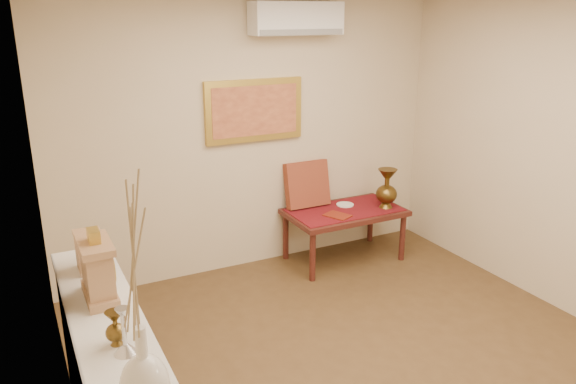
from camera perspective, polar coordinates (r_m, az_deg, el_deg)
floor at (r=4.28m, az=9.59°, el=-18.26°), size 4.50×4.50×0.00m
wall_back at (r=5.55m, az=-3.50°, el=5.76°), size 4.00×0.02×2.70m
wall_left at (r=2.97m, az=-22.00°, el=-6.44°), size 0.02×4.50×2.70m
white_vase at (r=2.17m, az=-15.07°, el=-10.77°), size 0.19×0.19×1.02m
candlestick at (r=2.78m, az=-16.32°, el=-13.39°), size 0.11×0.11×0.24m
brass_urn_small at (r=2.86m, az=-17.16°, el=-12.64°), size 0.10×0.10×0.23m
table_cloth at (r=5.84m, az=5.79°, el=-1.81°), size 1.14×0.59×0.01m
brass_urn_tall at (r=5.89m, az=10.02°, el=0.77°), size 0.22×0.22×0.50m
plate at (r=5.96m, az=5.81°, el=-1.29°), size 0.18×0.18×0.01m
menu at (r=5.64m, az=5.06°, el=-2.39°), size 0.27×0.30×0.01m
cushion at (r=5.84m, az=1.94°, el=0.80°), size 0.48×0.20×0.49m
mantel_clock at (r=3.29m, az=-18.76°, el=-7.44°), size 0.17×0.36×0.41m
wooden_chest at (r=3.68m, az=-19.47°, el=-5.69°), size 0.16×0.21×0.24m
low_table at (r=5.86m, az=5.77°, el=-2.45°), size 1.20×0.70×0.55m
painting at (r=5.48m, az=-3.44°, el=8.27°), size 1.00×0.06×0.60m
ac_unit at (r=5.48m, az=0.87°, el=17.22°), size 0.90×0.25×0.30m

